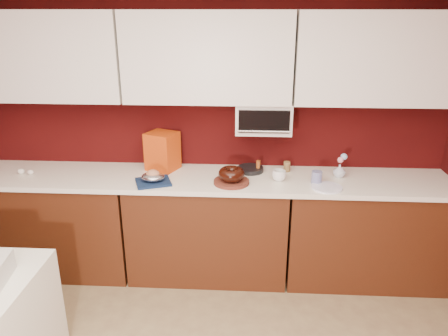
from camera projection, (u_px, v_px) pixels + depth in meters
name	position (u px, v px, depth m)	size (l,w,h in m)	color
wall_back	(210.00, 126.00, 3.77)	(4.00, 0.02, 2.50)	#380807
base_cabinet_left	(57.00, 223.00, 3.84)	(1.31, 0.58, 0.86)	#471F0E
base_cabinet_center	(208.00, 228.00, 3.76)	(1.31, 0.58, 0.86)	#471F0E
base_cabinet_right	(365.00, 232.00, 3.69)	(1.31, 0.58, 0.86)	#471F0E
countertop	(208.00, 179.00, 3.60)	(4.00, 0.62, 0.04)	white
upper_cabinet_left	(41.00, 56.00, 3.48)	(1.31, 0.33, 0.70)	white
upper_cabinet_center	(208.00, 57.00, 3.40)	(1.31, 0.33, 0.70)	white
upper_cabinet_right	(381.00, 58.00, 3.33)	(1.31, 0.33, 0.70)	white
toaster_oven	(263.00, 117.00, 3.56)	(0.45, 0.30, 0.25)	white
toaster_oven_door	(264.00, 122.00, 3.41)	(0.40, 0.02, 0.18)	black
toaster_oven_handle	(264.00, 131.00, 3.42)	(0.02, 0.02, 0.42)	silver
cake_base	(231.00, 182.00, 3.46)	(0.28, 0.28, 0.03)	#5D271C
bundt_cake	(231.00, 174.00, 3.44)	(0.21, 0.21, 0.08)	black
navy_towel	(153.00, 182.00, 3.47)	(0.27, 0.22, 0.02)	#122343
foil_ham_nest	(153.00, 177.00, 3.45)	(0.18, 0.16, 0.07)	silver
roasted_ham	(153.00, 174.00, 3.45)	(0.11, 0.09, 0.07)	tan
pandoro_box	(162.00, 151.00, 3.72)	(0.24, 0.22, 0.32)	#AC210B
dark_pan	(250.00, 169.00, 3.71)	(0.22, 0.22, 0.04)	black
coffee_mug	(279.00, 174.00, 3.51)	(0.10, 0.10, 0.11)	white
blue_jar	(317.00, 177.00, 3.46)	(0.08, 0.08, 0.10)	navy
flower_vase	(339.00, 170.00, 3.58)	(0.08, 0.08, 0.12)	silver
flower_pink	(340.00, 160.00, 3.55)	(0.05, 0.05, 0.05)	pink
flower_blue	(344.00, 157.00, 3.56)	(0.06, 0.06, 0.06)	#90C1E7
china_plate	(327.00, 187.00, 3.38)	(0.24, 0.24, 0.01)	white
amber_bottle	(258.00, 166.00, 3.69)	(0.04, 0.04, 0.10)	brown
paper_cup	(287.00, 167.00, 3.71)	(0.06, 0.06, 0.09)	olive
egg_left	(21.00, 171.00, 3.66)	(0.06, 0.05, 0.05)	silver
egg_right	(31.00, 172.00, 3.65)	(0.05, 0.04, 0.04)	silver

